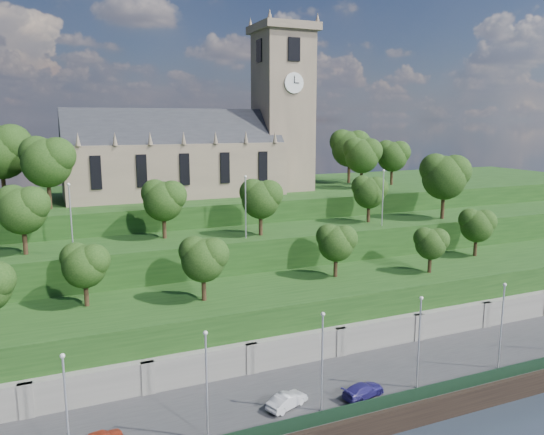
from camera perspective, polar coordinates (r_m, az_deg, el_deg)
name	(u,v)px	position (r m, az deg, el deg)	size (l,w,h in m)	color
promenade	(322,397)	(52.20, 5.40, -18.67)	(160.00, 12.00, 2.00)	#2D2D30
quay_wall	(357,430)	(47.69, 9.14, -21.68)	(160.00, 0.50, 2.20)	black
fence	(353,410)	(47.38, 8.75, -19.78)	(160.00, 0.10, 1.20)	black
retaining_wall	(294,356)	(56.25, 2.42, -14.67)	(160.00, 2.10, 5.00)	slate
embankment_lower	(271,322)	(60.69, -0.07, -11.18)	(160.00, 12.00, 8.00)	#183913
embankment_upper	(238,278)	(69.72, -3.65, -6.56)	(160.00, 10.00, 12.00)	#183913
hilltop	(196,236)	(88.80, -8.22, -1.94)	(160.00, 32.00, 15.00)	#183913
church	(205,145)	(83.20, -7.23, 7.71)	(38.60, 12.35, 27.60)	#72614F
trees_lower	(266,250)	(57.97, -0.67, -3.50)	(63.78, 8.42, 6.76)	black
trees_upper	(302,189)	(69.60, 3.20, 3.12)	(62.46, 8.66, 9.61)	black
trees_hilltop	(181,153)	(81.35, -9.74, 6.86)	(75.25, 16.41, 11.05)	black
lamp_posts_promenade	(322,355)	(45.87, 5.42, -14.52)	(60.36, 0.36, 8.82)	#B2B2B7
lamp_posts_upper	(246,202)	(64.62, -2.86, 1.65)	(40.36, 0.36, 7.80)	#B2B2B7
car_middle	(287,400)	(48.13, 1.62, -19.07)	(1.37, 3.94, 1.30)	#BABABF
car_right	(363,390)	(50.40, 9.79, -17.83)	(1.73, 4.24, 1.23)	navy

